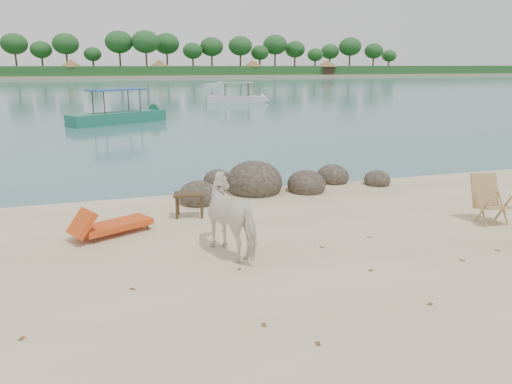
# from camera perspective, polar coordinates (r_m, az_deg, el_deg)

# --- Properties ---
(water) EXTENTS (400.00, 400.00, 0.00)m
(water) POSITION_cam_1_polar(r_m,az_deg,el_deg) (97.23, -16.25, 11.76)
(water) COLOR #326465
(water) RESTS_ON ground
(far_shore) EXTENTS (420.00, 90.00, 1.40)m
(far_shore) POSITION_cam_1_polar(r_m,az_deg,el_deg) (177.18, -17.07, 12.62)
(far_shore) COLOR tan
(far_shore) RESTS_ON ground
(far_scenery) EXTENTS (420.00, 18.00, 9.50)m
(far_scenery) POSITION_cam_1_polar(r_m,az_deg,el_deg) (143.86, -16.92, 13.63)
(far_scenery) COLOR #1E4C1E
(far_scenery) RESTS_ON ground
(boulders) EXTENTS (6.28, 2.86, 1.16)m
(boulders) POSITION_cam_1_polar(r_m,az_deg,el_deg) (13.98, 1.46, 0.96)
(boulders) COLOR #302620
(boulders) RESTS_ON ground
(cow) EXTENTS (1.30, 1.86, 1.44)m
(cow) POSITION_cam_1_polar(r_m,az_deg,el_deg) (9.25, -2.36, -2.84)
(cow) COLOR white
(cow) RESTS_ON ground
(side_table) EXTENTS (0.78, 0.60, 0.56)m
(side_table) POSITION_cam_1_polar(r_m,az_deg,el_deg) (11.60, -7.60, -1.63)
(side_table) COLOR black
(side_table) RESTS_ON ground
(lounge_chair) EXTENTS (1.91, 1.35, 0.54)m
(lounge_chair) POSITION_cam_1_polar(r_m,az_deg,el_deg) (10.77, -15.72, -3.38)
(lounge_chair) COLOR #D34C18
(lounge_chair) RESTS_ON ground
(deck_chair) EXTENTS (0.77, 0.83, 1.06)m
(deck_chair) POSITION_cam_1_polar(r_m,az_deg,el_deg) (12.16, 25.53, -0.98)
(deck_chair) COLOR #A88354
(deck_chair) RESTS_ON ground
(boat_near) EXTENTS (6.78, 4.68, 3.34)m
(boat_near) POSITION_cam_1_polar(r_m,az_deg,el_deg) (31.95, -15.67, 10.64)
(boat_near) COLOR #1F6F58
(boat_near) RESTS_ON water
(boat_mid) EXTENTS (6.24, 3.44, 2.99)m
(boat_mid) POSITION_cam_1_polar(r_m,az_deg,el_deg) (48.26, -2.22, 12.02)
(boat_mid) COLOR silver
(boat_mid) RESTS_ON water
(boat_far) EXTENTS (4.68, 5.53, 0.69)m
(boat_far) POSITION_cam_1_polar(r_m,az_deg,el_deg) (81.21, -4.84, 12.11)
(boat_far) COLOR silver
(boat_far) RESTS_ON water
(dead_leaves) EXTENTS (8.84, 4.43, 0.00)m
(dead_leaves) POSITION_cam_1_polar(r_m,az_deg,el_deg) (7.72, 5.05, -12.20)
(dead_leaves) COLOR brown
(dead_leaves) RESTS_ON ground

